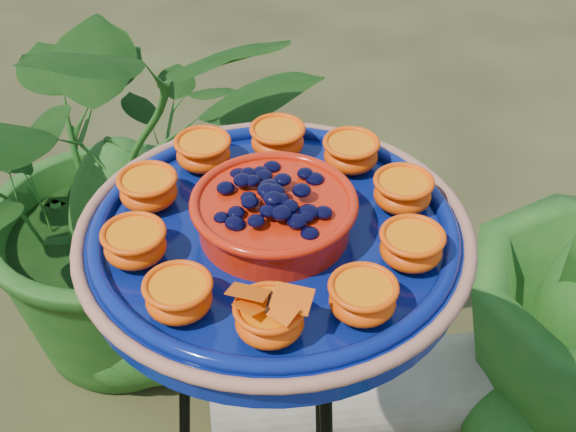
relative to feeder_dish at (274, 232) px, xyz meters
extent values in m
torus|color=black|center=(0.00, 0.00, -0.05)|extent=(0.34, 0.34, 0.02)
cylinder|color=black|center=(0.04, 0.15, -0.52)|extent=(0.04, 0.09, 0.93)
cylinder|color=navy|center=(0.00, 0.00, -0.02)|extent=(0.59, 0.59, 0.04)
torus|color=#AE6F4E|center=(0.00, 0.00, 0.00)|extent=(0.50, 0.50, 0.02)
torus|color=navy|center=(0.00, 0.00, 0.00)|extent=(0.46, 0.46, 0.02)
cylinder|color=red|center=(0.00, 0.00, 0.02)|extent=(0.23, 0.23, 0.05)
torus|color=red|center=(0.00, 0.00, 0.05)|extent=(0.20, 0.20, 0.01)
ellipsoid|color=black|center=(0.00, 0.00, 0.05)|extent=(0.16, 0.16, 0.03)
ellipsoid|color=#F93F02|center=(0.17, -0.02, 0.02)|extent=(0.07, 0.07, 0.04)
cylinder|color=orange|center=(0.17, -0.02, 0.04)|extent=(0.07, 0.07, 0.01)
ellipsoid|color=#F93F02|center=(0.15, 0.08, 0.02)|extent=(0.07, 0.07, 0.04)
cylinder|color=orange|center=(0.15, 0.08, 0.04)|extent=(0.07, 0.07, 0.01)
ellipsoid|color=#F93F02|center=(0.07, 0.15, 0.02)|extent=(0.07, 0.07, 0.04)
cylinder|color=orange|center=(0.07, 0.15, 0.04)|extent=(0.07, 0.07, 0.01)
ellipsoid|color=#F93F02|center=(-0.03, 0.17, 0.02)|extent=(0.07, 0.07, 0.04)
cylinder|color=orange|center=(-0.03, 0.17, 0.04)|extent=(0.07, 0.07, 0.01)
ellipsoid|color=#F93F02|center=(-0.12, 0.12, 0.02)|extent=(0.07, 0.07, 0.04)
cylinder|color=orange|center=(-0.12, 0.12, 0.04)|extent=(0.07, 0.07, 0.01)
ellipsoid|color=#F93F02|center=(-0.17, 0.02, 0.02)|extent=(0.07, 0.07, 0.04)
cylinder|color=orange|center=(-0.17, 0.02, 0.04)|extent=(0.07, 0.07, 0.01)
ellipsoid|color=#F93F02|center=(-0.15, -0.08, 0.02)|extent=(0.07, 0.07, 0.04)
cylinder|color=orange|center=(-0.15, -0.08, 0.04)|extent=(0.07, 0.07, 0.01)
ellipsoid|color=#F93F02|center=(-0.07, -0.15, 0.02)|extent=(0.07, 0.07, 0.04)
cylinder|color=orange|center=(-0.07, -0.15, 0.04)|extent=(0.07, 0.07, 0.01)
ellipsoid|color=#F93F02|center=(0.03, -0.17, 0.02)|extent=(0.07, 0.07, 0.04)
cylinder|color=orange|center=(0.03, -0.17, 0.04)|extent=(0.07, 0.07, 0.01)
ellipsoid|color=#F93F02|center=(0.12, -0.12, 0.02)|extent=(0.07, 0.07, 0.04)
cylinder|color=orange|center=(0.12, -0.12, 0.04)|extent=(0.07, 0.07, 0.01)
cylinder|color=black|center=(0.03, -0.17, 0.05)|extent=(0.01, 0.03, 0.00)
cube|color=#FF6C05|center=(0.01, -0.16, 0.06)|extent=(0.04, 0.03, 0.01)
cube|color=#FF6C05|center=(0.06, -0.16, 0.06)|extent=(0.04, 0.03, 0.01)
cylinder|color=tan|center=(0.08, 0.47, -0.87)|extent=(0.72, 0.44, 0.23)
imported|color=#194F15|center=(-0.52, 0.65, -0.47)|extent=(1.12, 1.05, 1.02)
camera|label=1|loc=(0.18, -0.74, 0.64)|focal=50.00mm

